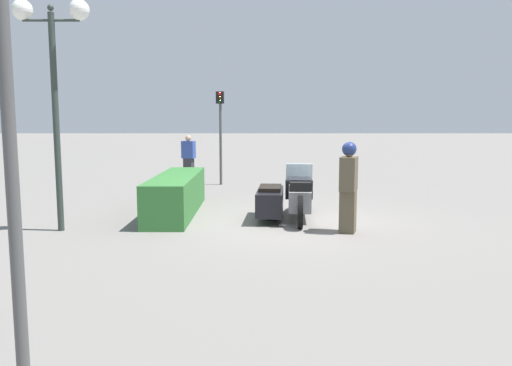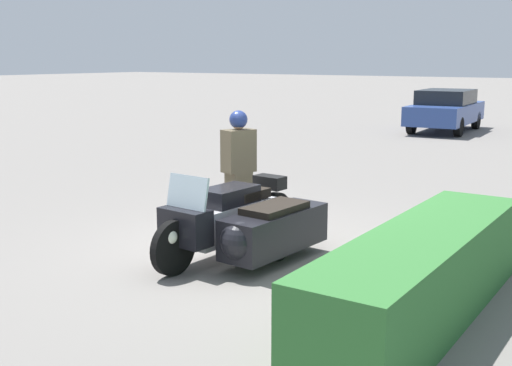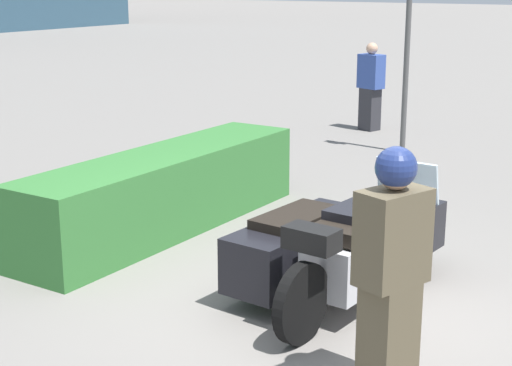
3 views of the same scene
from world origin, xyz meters
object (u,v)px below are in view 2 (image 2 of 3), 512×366
at_px(police_motorcycle, 246,224).
at_px(hedge_bush_curbside, 422,276).
at_px(parked_car_background, 446,109).
at_px(officer_rider, 239,165).

xyz_separation_m(police_motorcycle, hedge_bush_curbside, (0.61, 2.50, -0.03)).
bearing_deg(parked_car_background, hedge_bush_curbside, -166.74).
height_order(officer_rider, hedge_bush_curbside, officer_rider).
bearing_deg(police_motorcycle, hedge_bush_curbside, 80.49).
xyz_separation_m(police_motorcycle, officer_rider, (-1.43, -1.13, 0.45)).
relative_size(hedge_bush_curbside, parked_car_background, 0.91).
xyz_separation_m(police_motorcycle, parked_car_background, (-15.85, -2.49, 0.29)).
height_order(police_motorcycle, officer_rider, officer_rider).
height_order(hedge_bush_curbside, parked_car_background, parked_car_background).
bearing_deg(police_motorcycle, parked_car_background, -166.84).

